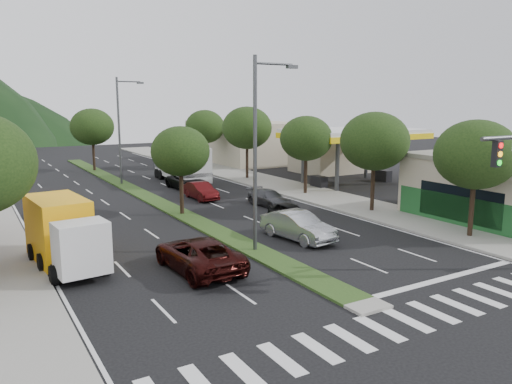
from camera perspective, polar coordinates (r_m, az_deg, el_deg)
ground at (r=20.24m, az=11.74°, el=-12.38°), size 160.00×160.00×0.00m
sidewalk_right at (r=46.83m, az=2.53°, el=0.82°), size 5.00×90.00×0.15m
median at (r=44.27m, az=-13.35°, el=-0.01°), size 1.60×56.00×0.12m
crosswalk at (r=18.94m, az=15.93°, el=-14.18°), size 19.00×2.20×0.01m
storefront_right at (r=36.97m, az=26.45°, el=0.26°), size 9.00×10.00×4.00m
gas_canopy at (r=47.88m, az=11.14°, el=6.36°), size 12.20×8.20×5.25m
bldg_right_far at (r=66.30m, az=-1.36°, el=5.79°), size 10.00×16.00×5.20m
tree_r_a at (r=30.57m, az=23.82°, el=3.93°), size 4.60×4.60×6.63m
tree_r_b at (r=35.78m, az=13.40°, el=5.66°), size 4.80×4.80×6.94m
tree_r_c at (r=41.92m, az=5.76°, el=6.11°), size 4.40×4.40×6.48m
tree_r_d at (r=50.29m, az=-1.04°, el=7.33°), size 5.00×5.00×7.17m
tree_r_e at (r=59.20m, az=-5.86°, el=7.43°), size 4.60×4.60×6.71m
tree_med_near at (r=34.32m, az=-8.63°, el=4.62°), size 4.00×4.00×6.02m
tree_med_far at (r=59.15m, az=-18.22°, el=7.09°), size 4.80×4.80×6.94m
streetlight_near at (r=25.36m, az=0.29°, el=5.41°), size 2.60×0.25×10.00m
streetlight_mid at (r=48.51m, az=-15.17°, el=7.35°), size 2.60×0.25×10.00m
sedan_silver at (r=28.40m, az=4.79°, el=-3.89°), size 2.30×5.06×1.61m
suv_maroon at (r=23.40m, az=-6.61°, el=-7.06°), size 2.77×5.72×1.57m
car_queue_a at (r=32.71m, az=3.94°, el=-2.34°), size 1.66×3.66×1.22m
car_queue_b at (r=37.60m, az=1.48°, el=-0.68°), size 1.99×4.29×1.21m
car_queue_c at (r=40.38m, az=-6.31°, el=0.13°), size 1.46×4.16×1.37m
car_queue_d at (r=45.25m, az=-7.91°, el=1.20°), size 2.52×5.11×1.39m
box_truck at (r=25.39m, az=-21.17°, el=-4.61°), size 3.01×6.66×3.19m
motorhome at (r=49.12m, az=-8.54°, el=3.36°), size 3.52×9.67×3.65m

